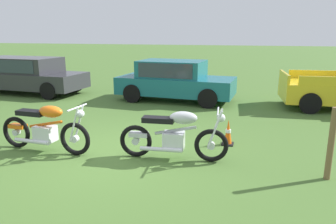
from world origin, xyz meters
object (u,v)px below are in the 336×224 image
object	(u,v)px
motorcycle_silver	(174,135)
traffic_cone	(228,133)
car_teal	(174,78)
fence_post_wooden	(331,144)
motorcycle_orange	(45,128)
car_charcoal	(25,72)

from	to	relation	value
motorcycle_silver	traffic_cone	size ratio (longest dim) A/B	3.75
car_teal	traffic_cone	world-z (taller)	car_teal
car_teal	fence_post_wooden	world-z (taller)	car_teal
motorcycle_orange	motorcycle_silver	world-z (taller)	same
car_charcoal	car_teal	world-z (taller)	same
fence_post_wooden	traffic_cone	world-z (taller)	fence_post_wooden
car_teal	motorcycle_orange	bearing A→B (deg)	-99.05
car_charcoal	traffic_cone	xyz separation A→B (m)	(8.47, -4.00, -0.58)
motorcycle_orange	traffic_cone	distance (m)	3.83
motorcycle_orange	car_charcoal	world-z (taller)	car_charcoal
motorcycle_silver	traffic_cone	world-z (taller)	motorcycle_silver
car_charcoal	motorcycle_orange	bearing A→B (deg)	-45.93
motorcycle_orange	motorcycle_silver	distance (m)	2.64
motorcycle_silver	car_charcoal	bearing A→B (deg)	140.03
motorcycle_orange	fence_post_wooden	size ratio (longest dim) A/B	1.72
motorcycle_orange	traffic_cone	world-z (taller)	motorcycle_orange
motorcycle_orange	car_teal	xyz separation A→B (m)	(1.21, 5.65, 0.31)
motorcycle_silver	car_teal	size ratio (longest dim) A/B	0.51
fence_post_wooden	traffic_cone	bearing A→B (deg)	144.48
car_charcoal	car_teal	xyz separation A→B (m)	(6.14, 0.22, -0.04)
fence_post_wooden	motorcycle_silver	bearing A→B (deg)	177.25
car_charcoal	traffic_cone	size ratio (longest dim) A/B	8.09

